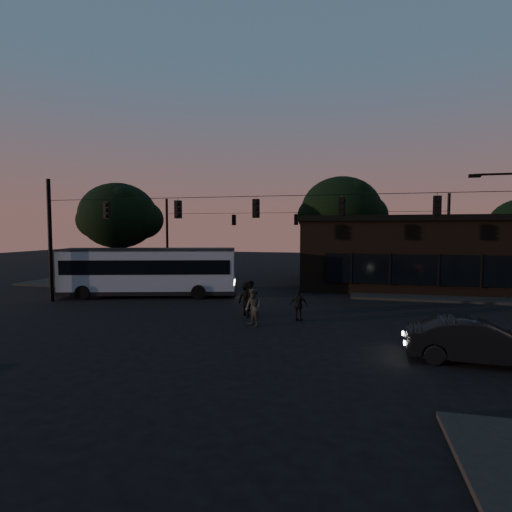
% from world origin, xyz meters
% --- Properties ---
extents(ground, '(120.00, 120.00, 0.00)m').
position_xyz_m(ground, '(0.00, 0.00, 0.00)').
color(ground, black).
rests_on(ground, ground).
extents(sidewalk_far_right, '(14.00, 10.00, 0.15)m').
position_xyz_m(sidewalk_far_right, '(12.00, 14.00, 0.07)').
color(sidewalk_far_right, black).
rests_on(sidewalk_far_right, ground).
extents(sidewalk_far_left, '(14.00, 10.00, 0.15)m').
position_xyz_m(sidewalk_far_left, '(-14.00, 14.00, 0.07)').
color(sidewalk_far_left, black).
rests_on(sidewalk_far_left, ground).
extents(building, '(15.40, 10.41, 5.40)m').
position_xyz_m(building, '(9.00, 15.97, 2.71)').
color(building, black).
rests_on(building, ground).
extents(tree_behind, '(7.60, 7.60, 9.43)m').
position_xyz_m(tree_behind, '(4.00, 22.00, 6.19)').
color(tree_behind, black).
rests_on(tree_behind, ground).
extents(tree_left, '(6.40, 6.40, 8.30)m').
position_xyz_m(tree_left, '(-14.00, 13.00, 5.57)').
color(tree_left, black).
rests_on(tree_left, ground).
extents(signal_rig_near, '(26.24, 0.30, 7.50)m').
position_xyz_m(signal_rig_near, '(0.00, 4.00, 4.45)').
color(signal_rig_near, black).
rests_on(signal_rig_near, ground).
extents(signal_rig_far, '(26.24, 0.30, 7.50)m').
position_xyz_m(signal_rig_far, '(0.00, 20.00, 4.20)').
color(signal_rig_far, black).
rests_on(signal_rig_far, ground).
extents(bus, '(11.58, 5.46, 3.18)m').
position_xyz_m(bus, '(-7.98, 7.05, 1.78)').
color(bus, '#8898AD').
rests_on(bus, ground).
extents(car, '(4.52, 1.88, 1.46)m').
position_xyz_m(car, '(9.07, -2.54, 0.73)').
color(car, black).
rests_on(car, ground).
extents(pedestrian_a, '(0.71, 0.48, 1.89)m').
position_xyz_m(pedestrian_a, '(0.16, 2.27, 0.95)').
color(pedestrian_a, black).
rests_on(pedestrian_a, ground).
extents(pedestrian_b, '(1.07, 1.05, 1.74)m').
position_xyz_m(pedestrian_b, '(0.68, 0.62, 0.87)').
color(pedestrian_b, '#383833').
rests_on(pedestrian_b, ground).
extents(pedestrian_c, '(0.95, 0.54, 1.53)m').
position_xyz_m(pedestrian_c, '(2.56, 2.23, 0.76)').
color(pedestrian_c, black).
rests_on(pedestrian_c, ground).
extents(pedestrian_d, '(1.29, 1.04, 1.74)m').
position_xyz_m(pedestrian_d, '(-0.19, 2.78, 0.87)').
color(pedestrian_d, black).
rests_on(pedestrian_d, ground).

